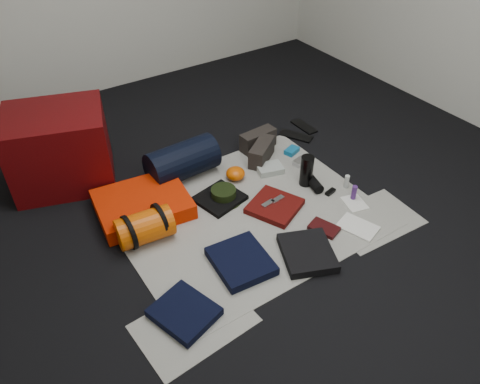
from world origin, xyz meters
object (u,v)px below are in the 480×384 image
sleeping_pad (143,204)px  compact_camera (300,162)px  paperback_book (324,228)px  navy_duffel (182,161)px  stuff_sack (145,227)px  water_bottle (307,171)px  red_cabinet (60,148)px

sleeping_pad → compact_camera: sleeping_pad is taller
sleeping_pad → paperback_book: 1.18m
navy_duffel → compact_camera: bearing=-26.1°
stuff_sack → water_bottle: (1.17, -0.11, 0.02)m
navy_duffel → compact_camera: (0.79, -0.36, -0.11)m
red_cabinet → stuff_sack: bearing=-58.7°
water_bottle → red_cabinet: bearing=144.4°
red_cabinet → compact_camera: bearing=-9.4°
stuff_sack → compact_camera: 1.29m
water_bottle → paperback_book: bearing=-115.8°
compact_camera → paperback_book: 0.72m
sleeping_pad → paperback_book: bearing=-42.8°
red_cabinet → navy_duffel: bearing=-12.7°
water_bottle → paperback_book: 0.49m
navy_duffel → water_bottle: (0.67, -0.56, -0.02)m
sleeping_pad → water_bottle: 1.14m
compact_camera → stuff_sack: bearing=170.6°
sleeping_pad → compact_camera: bearing=-7.7°
sleeping_pad → water_bottle: bearing=-19.0°
navy_duffel → paperback_book: navy_duffel is taller
stuff_sack → water_bottle: bearing=-5.4°
sleeping_pad → navy_duffel: navy_duffel is taller
stuff_sack → navy_duffel: (0.50, 0.45, 0.03)m
water_bottle → paperback_book: size_ratio=1.27×
water_bottle → compact_camera: 0.26m
red_cabinet → navy_duffel: (0.71, -0.42, -0.13)m
red_cabinet → navy_duffel: 0.83m
water_bottle → paperback_book: (-0.21, -0.43, -0.10)m
red_cabinet → compact_camera: 1.70m
paperback_book → navy_duffel: bearing=94.9°
sleeping_pad → paperback_book: sleeping_pad is taller
water_bottle → paperback_book: water_bottle is taller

